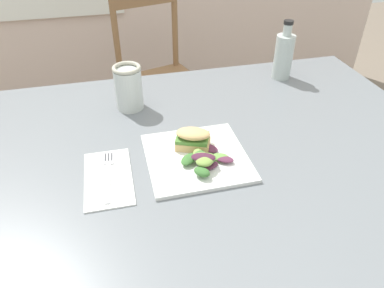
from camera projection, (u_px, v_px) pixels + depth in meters
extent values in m
cube|color=slate|center=(213.00, 155.00, 0.98)|extent=(1.34, 1.00, 0.03)
cube|color=#8E6642|center=(31.00, 186.00, 1.42)|extent=(0.07, 0.07, 0.71)
cube|color=#8E6642|center=(309.00, 143.00, 1.66)|extent=(0.07, 0.07, 0.71)
cylinder|color=#8E6642|center=(151.00, 145.00, 1.88)|extent=(0.03, 0.03, 0.43)
cylinder|color=#8E6642|center=(207.00, 127.00, 2.02)|extent=(0.03, 0.03, 0.43)
cylinder|color=#8E6642|center=(126.00, 115.00, 2.12)|extent=(0.03, 0.03, 0.43)
cylinder|color=#8E6642|center=(178.00, 101.00, 2.26)|extent=(0.03, 0.03, 0.43)
cube|color=#8E6642|center=(164.00, 85.00, 1.94)|extent=(0.50, 0.50, 0.02)
cylinder|color=#8E6642|center=(116.00, 40.00, 1.86)|extent=(0.03, 0.03, 0.42)
cylinder|color=#8E6642|center=(175.00, 29.00, 2.00)|extent=(0.03, 0.03, 0.42)
cube|color=white|center=(196.00, 157.00, 0.94)|extent=(0.26, 0.26, 0.01)
cube|color=#DBB270|center=(193.00, 144.00, 0.96)|extent=(0.10, 0.08, 0.02)
cube|color=#518438|center=(193.00, 138.00, 0.96)|extent=(0.10, 0.09, 0.01)
ellipsoid|color=#DBB270|center=(193.00, 134.00, 0.94)|extent=(0.10, 0.08, 0.02)
ellipsoid|color=#602D47|center=(209.00, 166.00, 0.90)|extent=(0.06, 0.04, 0.01)
ellipsoid|color=#518438|center=(207.00, 159.00, 0.89)|extent=(0.05, 0.05, 0.02)
ellipsoid|color=#602D47|center=(224.00, 159.00, 0.91)|extent=(0.06, 0.05, 0.01)
ellipsoid|color=#3D7033|center=(206.00, 158.00, 0.89)|extent=(0.04, 0.03, 0.01)
ellipsoid|color=#84A84C|center=(204.00, 161.00, 0.88)|extent=(0.05, 0.05, 0.02)
ellipsoid|color=#84A84C|center=(200.00, 153.00, 0.92)|extent=(0.04, 0.04, 0.02)
ellipsoid|color=#6B9E47|center=(221.00, 157.00, 0.92)|extent=(0.05, 0.05, 0.01)
ellipsoid|color=#3D7033|center=(200.00, 156.00, 0.90)|extent=(0.05, 0.05, 0.01)
ellipsoid|color=#3D7033|center=(189.00, 159.00, 0.91)|extent=(0.06, 0.06, 0.01)
ellipsoid|color=#84A84C|center=(208.00, 158.00, 0.89)|extent=(0.05, 0.05, 0.01)
ellipsoid|color=#3D7033|center=(202.00, 172.00, 0.86)|extent=(0.05, 0.05, 0.02)
ellipsoid|color=#4C2338|center=(203.00, 157.00, 0.89)|extent=(0.07, 0.05, 0.01)
ellipsoid|color=#84A84C|center=(203.00, 157.00, 0.90)|extent=(0.06, 0.06, 0.02)
ellipsoid|color=#602D47|center=(208.00, 148.00, 0.96)|extent=(0.06, 0.06, 0.01)
cube|color=white|center=(108.00, 178.00, 0.88)|extent=(0.12, 0.21, 0.00)
cube|color=silver|center=(108.00, 183.00, 0.86)|extent=(0.02, 0.14, 0.00)
cube|color=silver|center=(109.00, 159.00, 0.94)|extent=(0.03, 0.05, 0.00)
cube|color=#38383D|center=(112.00, 156.00, 0.94)|extent=(0.00, 0.03, 0.00)
cube|color=#38383D|center=(109.00, 157.00, 0.94)|extent=(0.00, 0.03, 0.00)
cube|color=#38383D|center=(105.00, 157.00, 0.94)|extent=(0.00, 0.03, 0.00)
cylinder|color=black|center=(282.00, 63.00, 1.30)|extent=(0.06, 0.06, 0.11)
cylinder|color=#B2BCB7|center=(283.00, 57.00, 1.29)|extent=(0.07, 0.07, 0.16)
cylinder|color=#B2BCB7|center=(288.00, 30.00, 1.23)|extent=(0.03, 0.03, 0.04)
cylinder|color=black|center=(289.00, 22.00, 1.22)|extent=(0.03, 0.03, 0.01)
cylinder|color=#995623|center=(129.00, 93.00, 1.13)|extent=(0.08, 0.08, 0.10)
cylinder|color=silver|center=(129.00, 89.00, 1.12)|extent=(0.08, 0.08, 0.13)
torus|color=#B7B29E|center=(126.00, 68.00, 1.08)|extent=(0.09, 0.09, 0.01)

